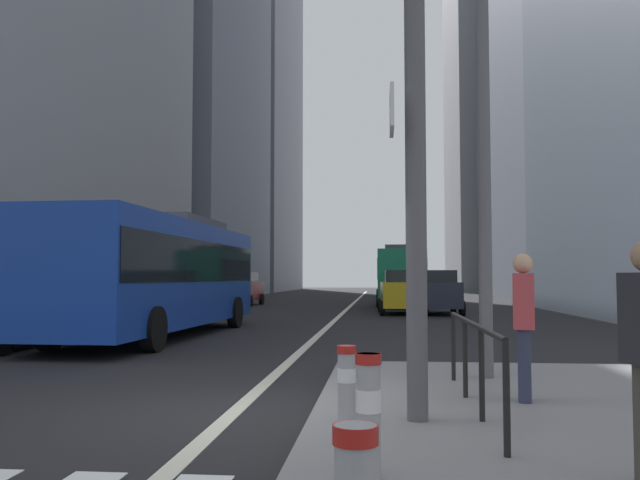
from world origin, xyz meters
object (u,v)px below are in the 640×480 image
at_px(bollard_right, 347,380).
at_px(car_receding_far, 437,292).
at_px(sedan_white_oncoming, 3,305).
at_px(city_bus_blue_oncoming, 161,270).
at_px(car_receding_near, 402,292).
at_px(pedestrian_walking, 524,319).
at_px(car_oncoming_mid, 241,288).
at_px(traffic_signal_gantry, 220,49).
at_px(city_bus_red_receding, 400,274).
at_px(street_lamp_post, 482,36).
at_px(city_bus_red_distant, 402,275).
at_px(bollard_left, 368,409).

bearing_deg(bollard_right, car_receding_far, 83.10).
xyz_separation_m(sedan_white_oncoming, car_receding_far, (11.20, 15.28, 0.00)).
xyz_separation_m(city_bus_blue_oncoming, car_receding_near, (6.95, 12.08, -0.85)).
height_order(car_receding_near, bollard_right, car_receding_near).
relative_size(car_receding_near, pedestrian_walking, 2.33).
distance_m(car_oncoming_mid, car_receding_near, 12.32).
bearing_deg(traffic_signal_gantry, bollard_right, -8.63).
xyz_separation_m(sedan_white_oncoming, pedestrian_walking, (10.45, -6.54, 0.14)).
height_order(city_bus_red_receding, street_lamp_post, street_lamp_post).
bearing_deg(city_bus_red_receding, sedan_white_oncoming, -111.60).
height_order(car_oncoming_mid, bollard_right, car_oncoming_mid).
distance_m(city_bus_red_distant, car_receding_near, 28.79).
bearing_deg(bollard_left, sedan_white_oncoming, 131.62).
bearing_deg(sedan_white_oncoming, bollard_right, -43.34).
bearing_deg(traffic_signal_gantry, city_bus_red_receding, 84.99).
xyz_separation_m(city_bus_red_distant, bollard_left, (-1.88, -53.65, -1.18)).
bearing_deg(car_receding_near, car_oncoming_mid, 137.52).
relative_size(city_bus_red_receding, traffic_signal_gantry, 1.85).
height_order(street_lamp_post, bollard_right, street_lamp_post).
bearing_deg(car_receding_near, city_bus_blue_oncoming, -119.91).
relative_size(city_bus_blue_oncoming, pedestrian_walking, 6.39).
bearing_deg(traffic_signal_gantry, car_receding_far, 79.64).
xyz_separation_m(sedan_white_oncoming, car_receding_near, (9.65, 15.15, -0.00)).
height_order(city_bus_blue_oncoming, car_oncoming_mid, city_bus_blue_oncoming).
xyz_separation_m(car_receding_near, traffic_signal_gantry, (-2.64, -22.86, 3.13)).
bearing_deg(sedan_white_oncoming, car_receding_far, 53.75).
bearing_deg(pedestrian_walking, car_receding_near, 92.11).
xyz_separation_m(sedan_white_oncoming, traffic_signal_gantry, (7.00, -7.71, 3.13)).
xyz_separation_m(street_lamp_post, bollard_right, (-1.90, -3.26, -4.69)).
distance_m(car_receding_near, car_receding_far, 1.56).
height_order(city_bus_blue_oncoming, pedestrian_walking, city_bus_blue_oncoming).
height_order(traffic_signal_gantry, bollard_right, traffic_signal_gantry).
bearing_deg(city_bus_blue_oncoming, city_bus_red_receding, 71.84).
relative_size(city_bus_red_distant, bollard_left, 12.24).
relative_size(sedan_white_oncoming, street_lamp_post, 0.54).
bearing_deg(city_bus_blue_oncoming, pedestrian_walking, -51.13).
bearing_deg(car_receding_far, bollard_left, -95.82).
relative_size(street_lamp_post, bollard_left, 8.76).
height_order(city_bus_red_receding, car_receding_far, city_bus_red_receding).
bearing_deg(bollard_left, city_bus_blue_oncoming, 114.94).
relative_size(traffic_signal_gantry, bollard_left, 6.93).
height_order(sedan_white_oncoming, city_bus_red_receding, city_bus_red_receding).
bearing_deg(car_receding_far, car_receding_near, -175.30).
height_order(sedan_white_oncoming, car_receding_far, same).
distance_m(car_oncoming_mid, bollard_left, 34.18).
distance_m(sedan_white_oncoming, car_oncoming_mid, 23.48).
height_order(city_bus_blue_oncoming, city_bus_red_distant, same).
bearing_deg(city_bus_red_distant, pedestrian_walking, -90.10).
relative_size(bollard_left, pedestrian_walking, 0.52).
relative_size(bollard_left, bollard_right, 1.17).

